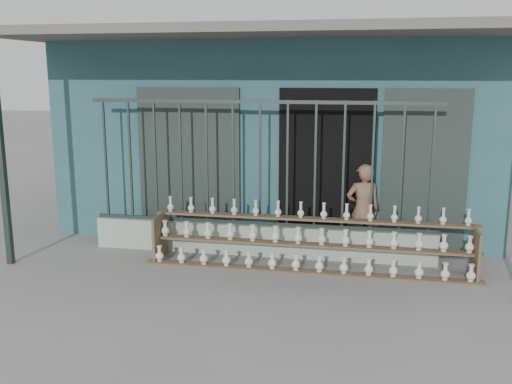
# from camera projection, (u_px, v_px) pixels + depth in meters

# --- Properties ---
(ground) EXTENTS (60.00, 60.00, 0.00)m
(ground) POSITION_uv_depth(u_px,v_px,m) (241.00, 286.00, 7.11)
(ground) COLOR slate
(workshop_building) EXTENTS (7.40, 6.60, 3.21)m
(workshop_building) POSITION_uv_depth(u_px,v_px,m) (288.00, 126.00, 10.84)
(workshop_building) COLOR #295056
(workshop_building) RESTS_ON ground
(parapet_wall) EXTENTS (5.00, 0.20, 0.45)m
(parapet_wall) POSITION_uv_depth(u_px,v_px,m) (260.00, 240.00, 8.32)
(parapet_wall) COLOR #94AD95
(parapet_wall) RESTS_ON ground
(security_fence) EXTENTS (5.00, 0.04, 1.80)m
(security_fence) POSITION_uv_depth(u_px,v_px,m) (260.00, 164.00, 8.08)
(security_fence) COLOR #283330
(security_fence) RESTS_ON parapet_wall
(shelf_rack) EXTENTS (4.50, 0.68, 0.85)m
(shelf_rack) POSITION_uv_depth(u_px,v_px,m) (310.00, 242.00, 7.75)
(shelf_rack) COLOR brown
(shelf_rack) RESTS_ON ground
(elderly_woman) EXTENTS (0.55, 0.42, 1.35)m
(elderly_woman) POSITION_uv_depth(u_px,v_px,m) (363.00, 210.00, 8.22)
(elderly_woman) COLOR brown
(elderly_woman) RESTS_ON ground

